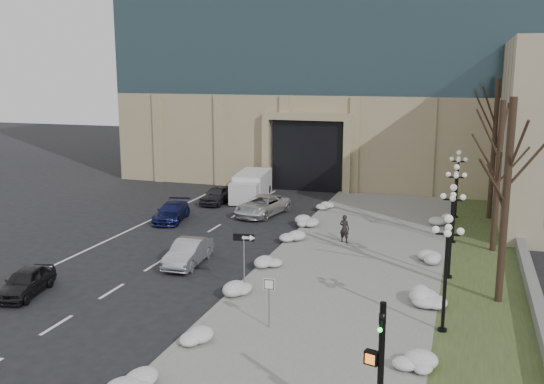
{
  "coord_description": "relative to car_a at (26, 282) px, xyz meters",
  "views": [
    {
      "loc": [
        8.78,
        -17.01,
        10.07
      ],
      "look_at": [
        -1.26,
        13.97,
        3.5
      ],
      "focal_mm": 40.0,
      "sensor_mm": 36.0,
      "label": 1
    }
  ],
  "objects": [
    {
      "name": "lamppost_d",
      "position": [
        18.26,
        21.07,
        2.45
      ],
      "size": [
        1.18,
        1.18,
        4.76
      ],
      "color": "black",
      "rests_on": "ground"
    },
    {
      "name": "stone_wall",
      "position": [
        21.96,
        11.57,
        -0.27
      ],
      "size": [
        0.5,
        30.0,
        0.7
      ],
      "primitive_type": "cube",
      "color": "slate",
      "rests_on": "ground"
    },
    {
      "name": "pedestrian",
      "position": [
        12.2,
        12.54,
        0.33
      ],
      "size": [
        0.68,
        0.53,
        1.67
      ],
      "primitive_type": "imported",
      "rotation": [
        0.0,
        0.0,
        2.92
      ],
      "color": "black",
      "rests_on": "sidewalk"
    },
    {
      "name": "ground",
      "position": [
        9.96,
        -4.43,
        -0.62
      ],
      "size": [
        160.0,
        160.0,
        0.0
      ],
      "primitive_type": "plane",
      "color": "black",
      "rests_on": "ground"
    },
    {
      "name": "box_truck",
      "position": [
        2.58,
        23.05,
        0.36
      ],
      "size": [
        3.04,
        6.64,
        2.03
      ],
      "rotation": [
        0.0,
        0.0,
        0.14
      ],
      "color": "silver",
      "rests_on": "ground"
    },
    {
      "name": "car_c",
      "position": [
        -0.06,
        14.47,
        -0.0
      ],
      "size": [
        2.52,
        4.54,
        1.24
      ],
      "primitive_type": "imported",
      "rotation": [
        0.0,
        0.0,
        0.19
      ],
      "color": "#161B50",
      "rests_on": "ground"
    },
    {
      "name": "lamppost_a",
      "position": [
        18.26,
        1.57,
        2.45
      ],
      "size": [
        1.18,
        1.18,
        4.76
      ],
      "color": "black",
      "rests_on": "ground"
    },
    {
      "name": "tree_mid",
      "position": [
        20.46,
        13.57,
        4.88
      ],
      "size": [
        3.2,
        3.2,
        8.5
      ],
      "color": "black",
      "rests_on": "ground"
    },
    {
      "name": "snow_clump_d",
      "position": [
        9.39,
        6.91,
        -0.32
      ],
      "size": [
        1.1,
        1.6,
        0.36
      ],
      "primitive_type": "ellipsoid",
      "color": "silver",
      "rests_on": "sidewalk"
    },
    {
      "name": "lamppost_c",
      "position": [
        18.26,
        14.57,
        2.45
      ],
      "size": [
        1.18,
        1.18,
        4.76
      ],
      "color": "black",
      "rests_on": "ground"
    },
    {
      "name": "snow_clump_i",
      "position": [
        17.57,
        4.31,
        -0.32
      ],
      "size": [
        1.1,
        1.6,
        0.36
      ],
      "primitive_type": "ellipsoid",
      "color": "silver",
      "rests_on": "sidewalk"
    },
    {
      "name": "snow_clump_h",
      "position": [
        17.58,
        -1.65,
        -0.32
      ],
      "size": [
        1.1,
        1.6,
        0.36
      ],
      "primitive_type": "ellipsoid",
      "color": "silver",
      "rests_on": "sidewalk"
    },
    {
      "name": "snow_clump_g",
      "position": [
        9.33,
        20.92,
        -0.32
      ],
      "size": [
        1.1,
        1.6,
        0.36
      ],
      "primitive_type": "ellipsoid",
      "color": "silver",
      "rests_on": "sidewalk"
    },
    {
      "name": "car_d",
      "position": [
        5.27,
        17.94,
        0.07
      ],
      "size": [
        3.27,
        5.37,
        1.39
      ],
      "primitive_type": "imported",
      "rotation": [
        0.0,
        0.0,
        -0.2
      ],
      "color": "silver",
      "rests_on": "ground"
    },
    {
      "name": "one_way_sign",
      "position": [
        9.53,
        3.38,
        1.68
      ],
      "size": [
        1.05,
        0.3,
        2.79
      ],
      "rotation": [
        0.0,
        0.0,
        0.13
      ],
      "color": "slate",
      "rests_on": "ground"
    },
    {
      "name": "snow_clump_e",
      "position": [
        9.17,
        11.93,
        -0.32
      ],
      "size": [
        1.1,
        1.6,
        0.36
      ],
      "primitive_type": "ellipsoid",
      "color": "silver",
      "rests_on": "sidewalk"
    },
    {
      "name": "sidewalk",
      "position": [
        13.46,
        9.57,
        -0.56
      ],
      "size": [
        9.0,
        40.0,
        0.12
      ],
      "primitive_type": "cube",
      "color": "gray",
      "rests_on": "ground"
    },
    {
      "name": "grass_strip",
      "position": [
        19.96,
        9.57,
        -0.57
      ],
      "size": [
        4.0,
        40.0,
        0.1
      ],
      "primitive_type": "cube",
      "color": "#374321",
      "rests_on": "ground"
    },
    {
      "name": "car_e",
      "position": [
        0.72,
        20.56,
        0.06
      ],
      "size": [
        1.64,
        4.0,
        1.36
      ],
      "primitive_type": "imported",
      "rotation": [
        0.0,
        0.0,
        -0.01
      ],
      "color": "#2F2F34",
      "rests_on": "ground"
    },
    {
      "name": "car_b",
      "position": [
        5.14,
        6.23,
        0.04
      ],
      "size": [
        1.65,
        4.13,
        1.34
      ],
      "primitive_type": "imported",
      "rotation": [
        0.0,
        0.0,
        0.06
      ],
      "color": "#A1A2A8",
      "rests_on": "ground"
    },
    {
      "name": "tree_near",
      "position": [
        20.46,
        5.57,
        5.2
      ],
      "size": [
        3.2,
        3.2,
        9.0
      ],
      "color": "black",
      "rests_on": "ground"
    },
    {
      "name": "lamppost_b",
      "position": [
        18.26,
        8.07,
        2.45
      ],
      "size": [
        1.18,
        1.18,
        4.76
      ],
      "color": "black",
      "rests_on": "ground"
    },
    {
      "name": "tree_far",
      "position": [
        20.46,
        21.57,
        5.53
      ],
      "size": [
        3.2,
        3.2,
        9.5
      ],
      "color": "black",
      "rests_on": "ground"
    },
    {
      "name": "car_a",
      "position": [
        0.0,
        0.0,
        0.0
      ],
      "size": [
        2.17,
        3.88,
        1.25
      ],
      "primitive_type": "imported",
      "rotation": [
        0.0,
        0.0,
        0.2
      ],
      "color": "black",
      "rests_on": "ground"
    },
    {
      "name": "snow_clump_k",
      "position": [
        17.52,
        18.92,
        -0.32
      ],
      "size": [
        1.1,
        1.6,
        0.36
      ],
      "primitive_type": "ellipsoid",
      "color": "silver",
      "rests_on": "sidewalk"
    },
    {
      "name": "keep_sign",
      "position": [
        11.75,
        -0.22,
        0.94
      ],
      "size": [
        0.46,
        0.11,
        2.13
      ],
      "rotation": [
        0.0,
        0.0,
        0.16
      ],
      "color": "slate",
      "rests_on": "ground"
    },
    {
      "name": "snow_clump_j",
      "position": [
        17.5,
        9.99,
        -0.32
      ],
      "size": [
        1.1,
        1.6,
        0.36
      ],
      "primitive_type": "ellipsoid",
      "color": "silver",
      "rests_on": "sidewalk"
    },
    {
      "name": "traffic_signal",
      "position": [
        16.92,
        -6.7,
        1.49
      ],
      "size": [
        0.73,
        0.97,
        4.26
      ],
      "rotation": [
        0.0,
        0.0,
        -0.26
      ],
      "color": "black",
      "rests_on": "ground"
    },
    {
      "name": "snow_clump_c",
      "position": [
        9.11,
        2.68,
        -0.32
      ],
      "size": [
        1.1,
        1.6,
        0.36
      ],
      "primitive_type": "ellipsoid",
      "color": "silver",
      "rests_on": "sidewalk"
    },
    {
      "name": "snow_clump_f",
      "position": [
        9.1,
        15.47,
        -0.32
      ],
      "size": [
        1.1,
        1.6,
        0.36
      ],
      "primitive_type": "ellipsoid",
      "color": "silver",
      "rests_on": "sidewalk"
    },
    {
      "name": "curb",
      "position": [
        8.96,
        9.57,
        -0.55
      ],
      "size": [
        0.3,
        40.0,
        0.14
      ],
      "primitive_type": "cube",
      "color": "gray",
      "rests_on": "ground"
    },
    {
      "name": "snow_clump_b",
      "position": [
        9.4,
        -2.27,
        -0.32
      ],
      "size": [
        1.1,
        1.6,
        0.36
      ],
      "primitive_type": "ellipsoid",
      "color": "silver",
      "rests_on": "sidewalk"
    },
    {
      "name": "snow_clump_l",
      "position": [
        17.45,
        4.18,
        -0.32
      ],
      "size": [
        1.1,
        1.6,
        0.36
      ],
      "primitive_type": "ellipsoid",
      "color": "silver",
      "rests_on": "sidewalk"
    }
  ]
}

